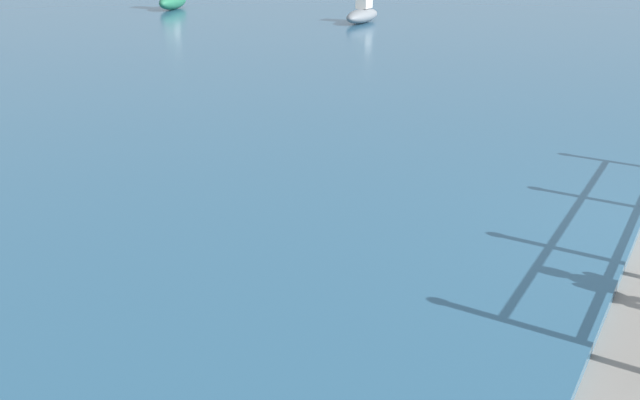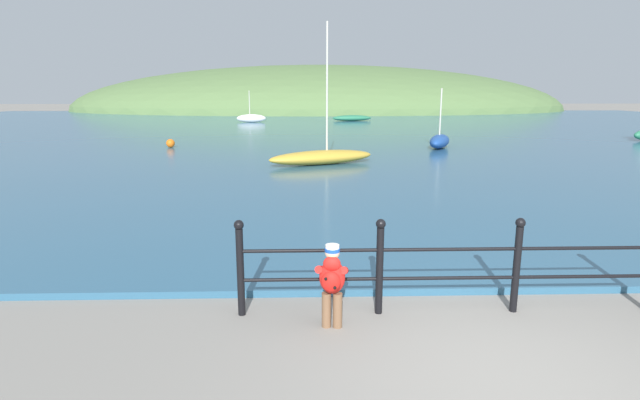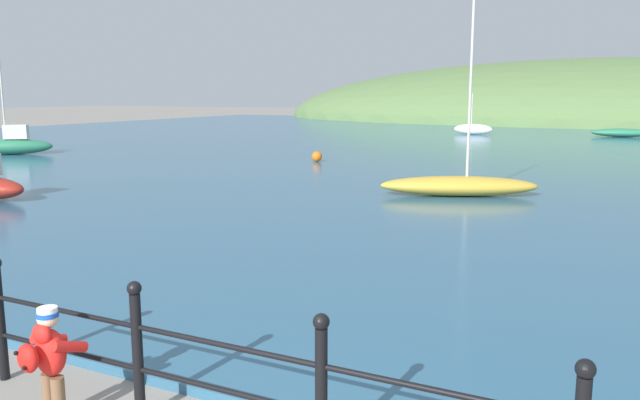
{
  "view_description": "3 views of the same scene",
  "coord_description": "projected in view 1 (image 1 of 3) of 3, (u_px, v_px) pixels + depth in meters",
  "views": [
    {
      "loc": [
        -7.99,
        1.41,
        3.06
      ],
      "look_at": [
        -2.33,
        4.54,
        0.73
      ],
      "focal_mm": 42.0,
      "sensor_mm": 36.0,
      "label": 1
    },
    {
      "loc": [
        -1.89,
        -4.24,
        2.71
      ],
      "look_at": [
        -1.65,
        3.79,
        0.94
      ],
      "focal_mm": 28.0,
      "sensor_mm": 36.0,
      "label": 2
    },
    {
      "loc": [
        2.52,
        -2.2,
        2.72
      ],
      "look_at": [
        -1.92,
        6.81,
        0.98
      ],
      "focal_mm": 35.0,
      "sensor_mm": 36.0,
      "label": 3
    }
  ],
  "objects": [
    {
      "name": "boat_far_right",
      "position": [
        362.0,
        14.0,
        25.78
      ],
      "size": [
        2.38,
        0.88,
        0.91
      ],
      "color": "gray",
      "rests_on": "water"
    }
  ]
}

